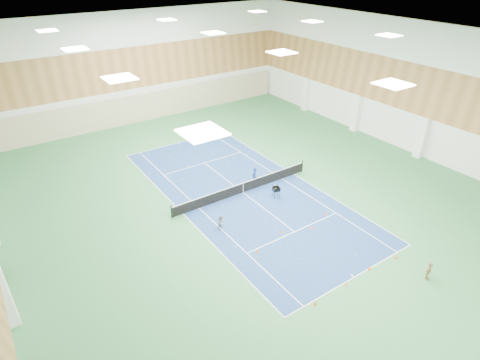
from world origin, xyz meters
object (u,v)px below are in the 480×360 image
child_court (221,223)px  coach (254,176)px  child_apron (428,271)px  ball_cart (276,192)px  tennis_net (243,187)px

child_court → coach: bearing=23.4°
child_apron → coach: bearing=81.1°
child_apron → ball_cart: bearing=81.7°
tennis_net → child_court: 5.24m
tennis_net → child_court: child_court is taller
ball_cart → child_court: bearing=-151.2°
coach → ball_cart: bearing=70.9°
tennis_net → coach: coach is taller
coach → tennis_net: bearing=-2.0°
coach → ball_cart: size_ratio=1.70×
coach → child_court: coach is taller
child_apron → ball_cart: size_ratio=1.30×
tennis_net → ball_cart: tennis_net is taller
child_court → child_apron: 13.51m
ball_cart → coach: bearing=112.1°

